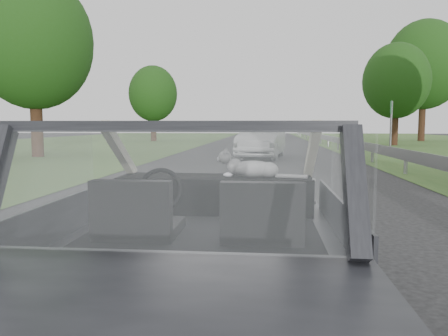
% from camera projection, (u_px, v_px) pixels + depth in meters
% --- Properties ---
extents(ground, '(140.00, 140.00, 0.00)m').
position_uv_depth(ground, '(206.00, 325.00, 3.11)').
color(ground, '#424244').
rests_on(ground, ground).
extents(subject_car, '(1.80, 4.00, 1.45)m').
position_uv_depth(subject_car, '(205.00, 226.00, 3.04)').
color(subject_car, black).
rests_on(subject_car, ground).
extents(dashboard, '(1.58, 0.45, 0.30)m').
position_uv_depth(dashboard, '(216.00, 194.00, 3.65)').
color(dashboard, black).
rests_on(dashboard, subject_car).
extents(driver_seat, '(0.50, 0.72, 0.42)m').
position_uv_depth(driver_seat, '(136.00, 211.00, 2.78)').
color(driver_seat, black).
rests_on(driver_seat, subject_car).
extents(passenger_seat, '(0.50, 0.72, 0.42)m').
position_uv_depth(passenger_seat, '(262.00, 213.00, 2.70)').
color(passenger_seat, black).
rests_on(passenger_seat, subject_car).
extents(steering_wheel, '(0.36, 0.36, 0.04)m').
position_uv_depth(steering_wheel, '(160.00, 190.00, 3.39)').
color(steering_wheel, black).
rests_on(steering_wheel, dashboard).
extents(cat, '(0.54, 0.21, 0.24)m').
position_uv_depth(cat, '(253.00, 168.00, 3.56)').
color(cat, '#A2A2A2').
rests_on(cat, dashboard).
extents(guardrail, '(0.05, 90.00, 0.32)m').
position_uv_depth(guardrail, '(402.00, 154.00, 12.54)').
color(guardrail, gray).
rests_on(guardrail, ground).
extents(other_car, '(2.40, 4.81, 1.52)m').
position_uv_depth(other_car, '(262.00, 140.00, 18.83)').
color(other_car, silver).
rests_on(other_car, ground).
extents(highway_sign, '(0.44, 0.99, 2.55)m').
position_uv_depth(highway_sign, '(391.00, 128.00, 20.86)').
color(highway_sign, '#194E28').
rests_on(highway_sign, ground).
extents(tree_2, '(5.04, 5.04, 6.80)m').
position_uv_depth(tree_2, '(396.00, 96.00, 29.97)').
color(tree_2, '#1C4412').
rests_on(tree_2, ground).
extents(tree_3, '(7.06, 7.06, 10.06)m').
position_uv_depth(tree_3, '(424.00, 83.00, 37.50)').
color(tree_3, '#1C4412').
rests_on(tree_3, ground).
extents(tree_5, '(6.04, 6.04, 7.73)m').
position_uv_depth(tree_5, '(34.00, 69.00, 19.08)').
color(tree_5, '#1C4412').
rests_on(tree_5, ground).
extents(tree_6, '(5.07, 5.07, 6.33)m').
position_uv_depth(tree_6, '(153.00, 105.00, 37.86)').
color(tree_6, '#1C4412').
rests_on(tree_6, ground).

